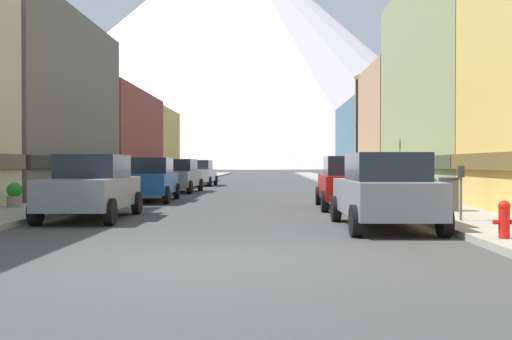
% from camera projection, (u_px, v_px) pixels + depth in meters
% --- Properties ---
extents(ground_plane, '(400.00, 400.00, 0.00)m').
position_uv_depth(ground_plane, '(200.00, 259.00, 9.42)').
color(ground_plane, '#3A3A3A').
extents(sidewalk_left, '(2.50, 100.00, 0.15)m').
position_uv_depth(sidewalk_left, '(173.00, 183.00, 44.57)').
color(sidewalk_left, gray).
rests_on(sidewalk_left, ground).
extents(sidewalk_right, '(2.50, 100.00, 0.15)m').
position_uv_depth(sidewalk_right, '(339.00, 183.00, 44.25)').
color(sidewalk_right, gray).
rests_on(sidewalk_right, ground).
extents(storefront_left_2, '(6.71, 13.36, 6.51)m').
position_uv_depth(storefront_left_2, '(99.00, 141.00, 40.62)').
color(storefront_left_2, brown).
rests_on(storefront_left_2, ground).
extents(storefront_left_3, '(6.42, 8.61, 6.24)m').
position_uv_depth(storefront_left_3, '(138.00, 147.00, 51.64)').
color(storefront_left_3, '#D8B259').
rests_on(storefront_left_3, ground).
extents(storefront_right_1, '(7.10, 13.69, 10.18)m').
position_uv_depth(storefront_right_1, '(483.00, 90.00, 27.06)').
color(storefront_right_1, '#8C9966').
rests_on(storefront_right_1, ground).
extents(storefront_right_2, '(8.76, 10.30, 7.92)m').
position_uv_depth(storefront_right_2, '(429.00, 130.00, 39.29)').
color(storefront_right_2, tan).
rests_on(storefront_right_2, ground).
extents(storefront_right_3, '(8.69, 13.30, 6.80)m').
position_uv_depth(storefront_right_3, '(392.00, 144.00, 51.17)').
color(storefront_right_3, slate).
rests_on(storefront_right_3, ground).
extents(car_left_0, '(2.17, 4.45, 1.78)m').
position_uv_depth(car_left_0, '(92.00, 187.00, 16.23)').
color(car_left_0, slate).
rests_on(car_left_0, ground).
extents(car_left_1, '(2.21, 4.47, 1.78)m').
position_uv_depth(car_left_1, '(150.00, 179.00, 23.95)').
color(car_left_1, '#19478C').
rests_on(car_left_1, ground).
extents(car_left_2, '(2.23, 4.48, 1.78)m').
position_uv_depth(car_left_2, '(179.00, 176.00, 31.43)').
color(car_left_2, slate).
rests_on(car_left_2, ground).
extents(car_left_3, '(2.17, 4.45, 1.78)m').
position_uv_depth(car_left_3, '(199.00, 173.00, 40.70)').
color(car_left_3, silver).
rests_on(car_left_3, ground).
extents(car_right_0, '(2.12, 4.43, 1.78)m').
position_uv_depth(car_right_0, '(384.00, 191.00, 13.82)').
color(car_right_0, slate).
rests_on(car_right_0, ground).
extents(car_right_1, '(2.15, 4.44, 1.78)m').
position_uv_depth(car_right_1, '(349.00, 182.00, 20.10)').
color(car_right_1, '#9E1111').
rests_on(car_right_1, ground).
extents(fire_hydrant_near, '(0.40, 0.22, 0.70)m').
position_uv_depth(fire_hydrant_near, '(504.00, 218.00, 10.87)').
color(fire_hydrant_near, red).
rests_on(fire_hydrant_near, sidewalk_right).
extents(parking_meter_near, '(0.14, 0.10, 1.33)m').
position_uv_depth(parking_meter_near, '(461.00, 185.00, 14.27)').
color(parking_meter_near, '#595960').
rests_on(parking_meter_near, sidewalk_right).
extents(trash_bin_right, '(0.59, 0.59, 0.98)m').
position_uv_depth(trash_bin_right, '(449.00, 194.00, 17.22)').
color(trash_bin_right, '#4C5156').
rests_on(trash_bin_right, sidewalk_right).
extents(potted_plant_0, '(0.48, 0.48, 0.79)m').
position_uv_depth(potted_plant_0, '(14.00, 195.00, 18.66)').
color(potted_plant_0, gray).
rests_on(potted_plant_0, sidewalk_left).
extents(potted_plant_1, '(0.54, 0.54, 0.87)m').
position_uv_depth(potted_plant_1, '(432.00, 189.00, 21.36)').
color(potted_plant_1, gray).
rests_on(potted_plant_1, sidewalk_right).
extents(potted_plant_2, '(0.50, 0.50, 0.89)m').
position_uv_depth(potted_plant_2, '(443.00, 190.00, 20.06)').
color(potted_plant_2, brown).
rests_on(potted_plant_2, sidewalk_right).
extents(pedestrian_0, '(0.36, 0.36, 1.57)m').
position_uv_depth(pedestrian_0, '(377.00, 177.00, 28.33)').
color(pedestrian_0, '#333338').
rests_on(pedestrian_0, sidewalk_right).
extents(streetlamp_right, '(0.36, 0.36, 5.86)m').
position_uv_depth(streetlamp_right, '(357.00, 114.00, 28.79)').
color(streetlamp_right, black).
rests_on(streetlamp_right, sidewalk_right).
extents(mountain_backdrop, '(233.83, 233.83, 108.16)m').
position_uv_depth(mountain_backdrop, '(231.00, 49.00, 269.18)').
color(mountain_backdrop, silver).
rests_on(mountain_backdrop, ground).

